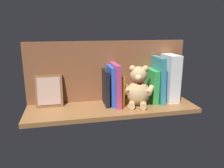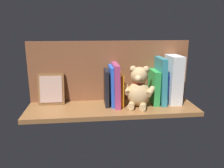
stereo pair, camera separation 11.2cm
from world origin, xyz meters
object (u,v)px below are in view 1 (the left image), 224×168
(dictionary_thick_white, at_px, (170,78))
(teddy_bear, at_px, (138,88))
(book_0, at_px, (161,86))
(picture_frame_leaning, at_px, (49,91))

(dictionary_thick_white, height_order, teddy_bear, dictionary_thick_white)
(dictionary_thick_white, distance_m, book_0, 0.06)
(book_0, bearing_deg, dictionary_thick_white, 164.44)
(teddy_bear, bearing_deg, dictionary_thick_white, -149.15)
(book_0, xyz_separation_m, teddy_bear, (0.15, 0.05, 0.01))
(teddy_bear, bearing_deg, picture_frame_leaning, 9.24)
(book_0, xyz_separation_m, picture_frame_leaning, (0.60, -0.03, -0.00))
(book_0, distance_m, teddy_bear, 0.16)
(dictionary_thick_white, relative_size, book_0, 1.53)
(dictionary_thick_white, xyz_separation_m, book_0, (0.04, -0.01, -0.04))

